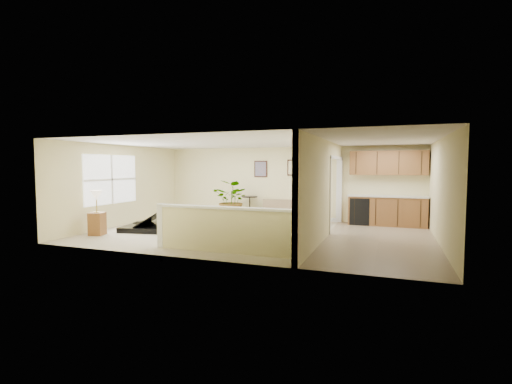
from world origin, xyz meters
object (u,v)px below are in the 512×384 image
(piano, at_px, (152,210))
(accent_table, at_px, (250,204))
(loveseat, at_px, (286,210))
(small_plant, at_px, (325,217))
(palm_plant, at_px, (233,201))
(lamp_stand, at_px, (97,216))
(piano_bench, at_px, (185,224))

(piano, height_order, accent_table, piano)
(loveseat, height_order, small_plant, loveseat)
(palm_plant, xyz_separation_m, lamp_stand, (-2.31, -3.76, -0.17))
(piano_bench, distance_m, accent_table, 3.31)
(accent_table, bearing_deg, piano, -121.95)
(piano_bench, relative_size, lamp_stand, 0.66)
(palm_plant, bearing_deg, lamp_stand, -121.58)
(piano, xyz_separation_m, piano_bench, (1.24, -0.20, -0.30))
(loveseat, bearing_deg, accent_table, 167.26)
(palm_plant, distance_m, lamp_stand, 4.42)
(loveseat, height_order, lamp_stand, lamp_stand)
(piano_bench, relative_size, accent_table, 1.00)
(palm_plant, bearing_deg, small_plant, 5.40)
(piano_bench, xyz_separation_m, lamp_stand, (-2.09, -1.04, 0.25))
(palm_plant, distance_m, small_plant, 3.17)
(piano, bearing_deg, palm_plant, 49.02)
(piano_bench, xyz_separation_m, accent_table, (0.65, 3.24, 0.24))
(piano, distance_m, loveseat, 4.45)
(lamp_stand, bearing_deg, piano, 55.66)
(piano_bench, xyz_separation_m, loveseat, (1.96, 3.28, 0.08))
(piano, relative_size, piano_bench, 2.36)
(palm_plant, height_order, lamp_stand, palm_plant)
(accent_table, bearing_deg, small_plant, -4.63)
(accent_table, relative_size, lamp_stand, 0.66)
(piano_bench, bearing_deg, lamp_stand, -153.49)
(accent_table, distance_m, lamp_stand, 5.08)
(piano_bench, bearing_deg, palm_plant, 85.31)
(accent_table, xyz_separation_m, palm_plant, (-0.43, -0.51, 0.17))
(piano, distance_m, piano_bench, 1.29)
(accent_table, distance_m, small_plant, 2.72)
(loveseat, relative_size, palm_plant, 1.28)
(loveseat, xyz_separation_m, palm_plant, (-1.74, -0.56, 0.33))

